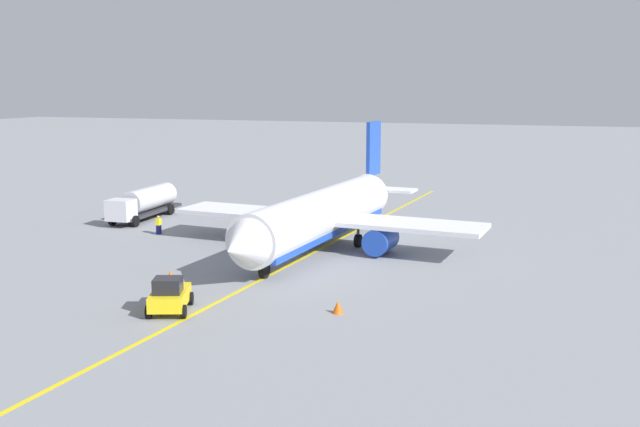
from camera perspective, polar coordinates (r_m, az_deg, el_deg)
The scene contains 8 objects.
ground_plane at distance 58.55m, azimuth 0.00°, elevation -2.89°, with size 400.00×400.00×0.00m, color gray.
airplane at distance 58.40m, azimuth 0.18°, elevation -0.15°, with size 30.60×26.83×9.89m.
fuel_tanker at distance 73.60m, azimuth -13.95°, elevation 0.89°, with size 10.83×3.16×3.15m.
pushback_tug at distance 43.31m, azimuth -12.01°, elevation -6.48°, with size 4.07×3.34×2.20m.
refueling_worker at distance 65.97m, azimuth -12.86°, elevation -0.93°, with size 0.54×0.40×1.71m.
safety_cone_nose at distance 50.84m, azimuth -11.94°, elevation -4.81°, with size 0.53×0.53×0.59m, color #F2590F.
safety_cone_wingtip at distance 42.35m, azimuth 1.45°, elevation -7.54°, with size 0.67×0.67×0.74m, color #F2590F.
taxi_line_marking at distance 58.55m, azimuth 0.00°, elevation -2.88°, with size 71.72×0.30×0.01m, color yellow.
Camera 1 is at (53.85, 18.76, 13.29)m, focal length 39.79 mm.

